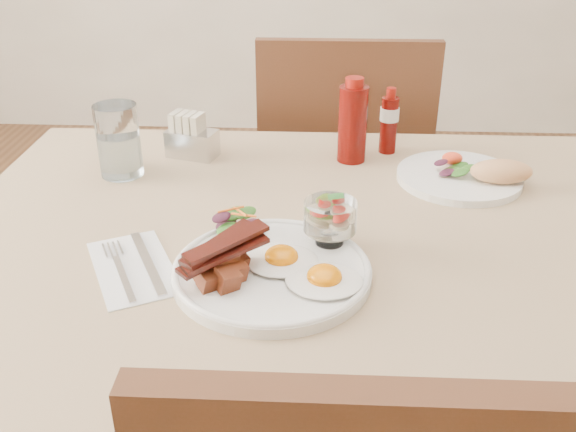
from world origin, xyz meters
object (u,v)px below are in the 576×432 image
(table, at_px, (355,277))
(ketchup_bottle, at_px, (353,123))
(main_plate, at_px, (272,272))
(fruit_cup, at_px, (330,216))
(sugar_caddy, at_px, (191,139))
(chair_far, at_px, (341,183))
(second_plate, at_px, (469,175))
(hot_sauce_bottle, at_px, (389,122))
(water_glass, at_px, (119,145))

(table, relative_size, ketchup_bottle, 7.98)
(table, bearing_deg, main_plate, -132.22)
(fruit_cup, distance_m, sugar_caddy, 0.45)
(chair_far, bearing_deg, second_plate, -65.70)
(fruit_cup, bearing_deg, chair_far, 86.41)
(table, xyz_separation_m, chair_far, (0.00, 0.66, -0.14))
(table, xyz_separation_m, hot_sauce_bottle, (0.08, 0.33, 0.15))
(main_plate, bearing_deg, hot_sauce_bottle, 66.85)
(main_plate, bearing_deg, fruit_cup, 42.05)
(chair_far, distance_m, water_glass, 0.70)
(fruit_cup, bearing_deg, water_glass, 145.63)
(chair_far, bearing_deg, water_glass, -133.02)
(second_plate, xyz_separation_m, hot_sauce_bottle, (-0.14, 0.14, 0.05))
(fruit_cup, relative_size, second_plate, 0.34)
(chair_far, distance_m, second_plate, 0.57)
(chair_far, relative_size, water_glass, 6.86)
(chair_far, bearing_deg, hot_sauce_bottle, -77.04)
(table, bearing_deg, second_plate, 42.13)
(second_plate, xyz_separation_m, ketchup_bottle, (-0.21, 0.10, 0.06))
(ketchup_bottle, distance_m, sugar_caddy, 0.32)
(chair_far, xyz_separation_m, hot_sauce_bottle, (0.08, -0.33, 0.29))
(fruit_cup, height_order, water_glass, water_glass)
(fruit_cup, height_order, hot_sauce_bottle, hot_sauce_bottle)
(second_plate, distance_m, water_glass, 0.65)
(chair_far, distance_m, fruit_cup, 0.79)
(chair_far, distance_m, main_plate, 0.85)
(sugar_caddy, bearing_deg, hot_sauce_bottle, 22.49)
(sugar_caddy, relative_size, water_glass, 0.80)
(chair_far, height_order, water_glass, chair_far)
(table, relative_size, chair_far, 1.43)
(chair_far, height_order, fruit_cup, chair_far)
(main_plate, relative_size, second_plate, 1.19)
(ketchup_bottle, relative_size, sugar_caddy, 1.53)
(fruit_cup, relative_size, sugar_caddy, 0.73)
(hot_sauce_bottle, bearing_deg, table, -102.77)
(fruit_cup, xyz_separation_m, sugar_caddy, (-0.27, 0.36, -0.02))
(table, height_order, water_glass, water_glass)
(ketchup_bottle, bearing_deg, main_plate, -106.63)
(second_plate, relative_size, water_glass, 1.74)
(second_plate, height_order, sugar_caddy, sugar_caddy)
(hot_sauce_bottle, height_order, sugar_caddy, hot_sauce_bottle)
(table, xyz_separation_m, main_plate, (-0.13, -0.14, 0.10))
(chair_far, xyz_separation_m, second_plate, (0.21, -0.47, 0.24))
(table, distance_m, hot_sauce_bottle, 0.38)
(chair_far, bearing_deg, sugar_caddy, -130.73)
(hot_sauce_bottle, relative_size, water_glass, 0.99)
(fruit_cup, distance_m, hot_sauce_bottle, 0.42)
(main_plate, xyz_separation_m, water_glass, (-0.31, 0.34, 0.05))
(main_plate, relative_size, hot_sauce_bottle, 2.09)
(fruit_cup, xyz_separation_m, ketchup_bottle, (0.05, 0.35, 0.02))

